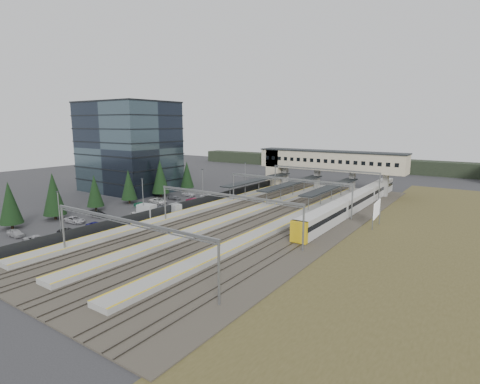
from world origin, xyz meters
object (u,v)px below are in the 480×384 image
Objects in this scene: relay_cabin_far at (175,209)px; footbridge at (320,162)px; train at (355,202)px; relay_cabin_near at (147,211)px; office_building at (129,147)px; billboard at (377,210)px.

relay_cabin_far is 0.06× the size of footbridge.
footbridge reaches higher than train.
train is (32.22, 29.64, 0.59)m from relay_cabin_near.
office_building is at bearing 145.62° from relay_cabin_near.
relay_cabin_near is 51.95m from footbridge.
office_building reaches higher than billboard.
footbridge is (13.83, 43.11, 6.95)m from relay_cabin_far.
relay_cabin_near is at bearing -109.52° from relay_cabin_far.
train is (16.30, -19.37, -5.99)m from footbridge.
office_building is 53.18m from footbridge.
relay_cabin_near is at bearing -34.38° from office_building.
relay_cabin_near is 0.09× the size of footbridge.
relay_cabin_far is at bearing -141.77° from train.
footbridge is at bearing 72.21° from relay_cabin_far.
office_building is at bearing 156.31° from relay_cabin_far.
footbridge reaches higher than relay_cabin_near.
train is at bearing 10.04° from office_building.
billboard reaches higher than relay_cabin_near.
billboard is (37.41, 12.68, 2.23)m from relay_cabin_far.
footbridge is 26.01m from train.
billboard reaches higher than train.
billboard reaches higher than relay_cabin_far.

